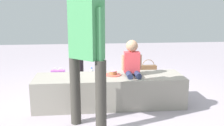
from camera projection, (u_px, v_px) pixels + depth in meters
ground_plane at (109, 105)px, 3.63m from camera, size 12.00×12.00×0.00m
concrete_ledge at (109, 91)px, 3.59m from camera, size 2.02×0.58×0.41m
child_seated at (132, 60)px, 3.54m from camera, size 0.28×0.32×0.48m
adult_standing at (86, 39)px, 2.75m from camera, size 0.40×0.38×1.66m
cake_plate at (113, 74)px, 3.59m from camera, size 0.22×0.22×0.07m
gift_bag at (58, 77)px, 4.58m from camera, size 0.24×0.09×0.30m
railing_post at (80, 64)px, 4.47m from camera, size 0.36×0.36×1.01m
water_bottle_near_gift at (92, 74)px, 4.90m from camera, size 0.06×0.06×0.22m
party_cup_red at (99, 84)px, 4.39m from camera, size 0.08×0.08×0.11m
cake_box_white at (137, 79)px, 4.70m from camera, size 0.32×0.33×0.11m
handbag_black_leather at (115, 84)px, 4.14m from camera, size 0.28×0.11×0.35m
handbag_brown_canvas at (148, 71)px, 5.02m from camera, size 0.32×0.10×0.35m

